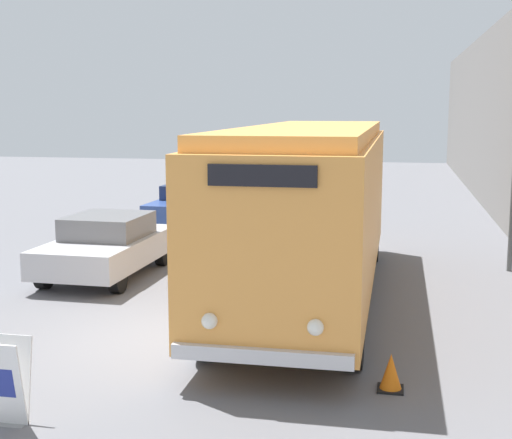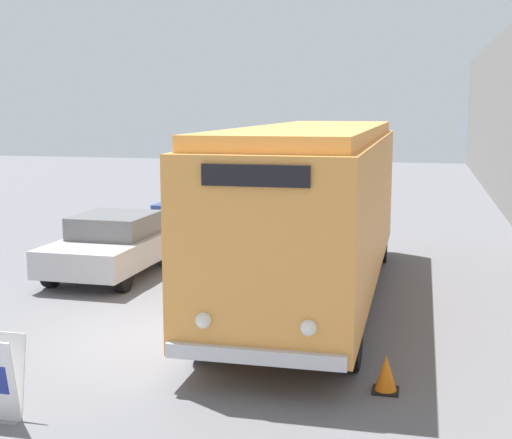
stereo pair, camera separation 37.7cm
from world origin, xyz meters
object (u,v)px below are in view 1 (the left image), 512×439
object	(u,v)px
parked_car_near	(107,245)
vintage_bus	(311,203)
parked_car_mid	(190,204)
sign_board	(1,382)
traffic_cone	(391,372)

from	to	relation	value
parked_car_near	vintage_bus	bearing A→B (deg)	-10.47
vintage_bus	parked_car_mid	distance (m)	9.77
vintage_bus	parked_car_mid	xyz separation A→B (m)	(-5.00, 8.31, -1.24)
vintage_bus	parked_car_near	xyz separation A→B (m)	(-4.79, 0.99, -1.23)
vintage_bus	sign_board	bearing A→B (deg)	-114.60
sign_board	traffic_cone	world-z (taller)	sign_board
parked_car_mid	traffic_cone	world-z (taller)	parked_car_mid
parked_car_mid	traffic_cone	xyz separation A→B (m)	(6.67, -12.84, -0.46)
traffic_cone	vintage_bus	bearing A→B (deg)	110.27
sign_board	parked_car_mid	distance (m)	14.96
sign_board	parked_car_mid	xyz separation A→B (m)	(-2.01, 14.83, 0.19)
parked_car_mid	traffic_cone	size ratio (longest dim) A/B	8.55
sign_board	traffic_cone	xyz separation A→B (m)	(4.66, 1.98, -0.27)
sign_board	traffic_cone	distance (m)	5.07
vintage_bus	sign_board	distance (m)	7.31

